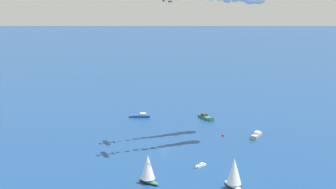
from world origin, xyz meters
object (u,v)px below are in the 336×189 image
motorboat_trailing (139,116)px  marker_buoy (223,135)px  motorboat_far_port (256,136)px  sailboat_inshore (234,173)px  motorboat_near_centre (200,166)px  motorboat_offshore (207,118)px  sailboat_far_stbd (148,168)px

motorboat_trailing → marker_buoy: size_ratio=4.96×
motorboat_far_port → sailboat_inshore: sailboat_inshore is taller
motorboat_near_centre → sailboat_inshore: sailboat_inshore is taller
motorboat_near_centre → motorboat_offshore: size_ratio=0.48×
marker_buoy → motorboat_trailing: bearing=76.0°
motorboat_far_port → motorboat_offshore: 35.58m
sailboat_far_stbd → marker_buoy: bearing=-5.1°
motorboat_near_centre → motorboat_offshore: 65.62m
sailboat_far_stbd → motorboat_near_centre: bearing=-25.6°
motorboat_trailing → marker_buoy: motorboat_trailing is taller
sailboat_inshore → motorboat_offshore: sailboat_inshore is taller
sailboat_inshore → motorboat_offshore: (74.74, 37.40, -4.19)m
motorboat_far_port → sailboat_far_stbd: 66.36m
motorboat_near_centre → sailboat_far_stbd: (-20.60, 9.87, 4.52)m
sailboat_far_stbd → marker_buoy: 59.89m
motorboat_far_port → sailboat_far_stbd: sailboat_far_stbd is taller
motorboat_offshore → marker_buoy: size_ratio=5.00×
sailboat_inshore → motorboat_offshore: size_ratio=1.06×
motorboat_far_port → motorboat_trailing: motorboat_trailing is taller
sailboat_far_stbd → motorboat_offshore: 83.62m
motorboat_trailing → sailboat_far_stbd: bearing=-148.9°
motorboat_far_port → motorboat_offshore: motorboat_offshore is taller
sailboat_inshore → motorboat_trailing: bearing=47.6°
sailboat_far_stbd → sailboat_inshore: size_ratio=0.97×
motorboat_near_centre → motorboat_far_port: bearing=-11.8°
motorboat_far_port → sailboat_far_stbd: bearing=163.5°
sailboat_far_stbd → motorboat_trailing: (71.59, 43.17, -4.11)m
sailboat_far_stbd → motorboat_trailing: sailboat_far_stbd is taller
motorboat_near_centre → marker_buoy: bearing=6.7°
motorboat_near_centre → marker_buoy: 39.15m
sailboat_far_stbd → motorboat_offshore: bearing=7.6°
motorboat_offshore → motorboat_trailing: 34.01m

